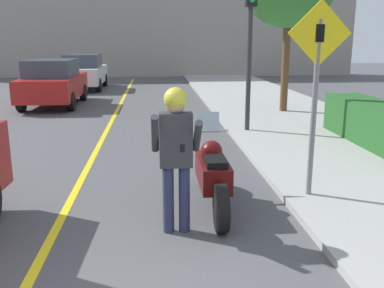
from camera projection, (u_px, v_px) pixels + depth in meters
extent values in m
cube|color=yellow|center=(95.00, 154.00, 9.13)|extent=(0.12, 36.00, 0.01)
cube|color=gray|center=(142.00, 8.00, 27.50)|extent=(28.00, 1.20, 8.68)
cylinder|color=black|center=(221.00, 208.00, 5.38)|extent=(0.14, 0.62, 0.62)
cylinder|color=black|center=(206.00, 170.00, 6.96)|extent=(0.14, 0.62, 0.62)
cube|color=#510C0C|center=(213.00, 172.00, 6.12)|extent=(0.40, 1.12, 0.36)
sphere|color=#510C0C|center=(212.00, 151.00, 6.20)|extent=(0.32, 0.32, 0.32)
cube|color=black|center=(215.00, 162.00, 5.82)|extent=(0.28, 0.48, 0.10)
cylinder|color=silver|center=(208.00, 131.00, 6.54)|extent=(0.62, 0.03, 0.03)
cube|color=silver|center=(208.00, 122.00, 6.58)|extent=(0.36, 0.12, 0.31)
cylinder|color=#282D4C|center=(168.00, 199.00, 5.35)|extent=(0.14, 0.14, 0.87)
cylinder|color=#282D4C|center=(184.00, 199.00, 5.36)|extent=(0.14, 0.14, 0.87)
cube|color=#333338|center=(176.00, 140.00, 5.17)|extent=(0.40, 0.22, 0.67)
cylinder|color=#333338|center=(155.00, 134.00, 5.03)|extent=(0.09, 0.40, 0.51)
cylinder|color=#333338|center=(197.00, 136.00, 5.06)|extent=(0.09, 0.46, 0.46)
sphere|color=tan|center=(175.00, 104.00, 5.07)|extent=(0.24, 0.24, 0.24)
sphere|color=gold|center=(175.00, 99.00, 5.06)|extent=(0.28, 0.28, 0.28)
cube|color=black|center=(182.00, 148.00, 4.92)|extent=(0.06, 0.05, 0.11)
cylinder|color=slate|center=(314.00, 111.00, 6.17)|extent=(0.08, 0.08, 2.55)
cube|color=yellow|center=(320.00, 33.00, 5.90)|extent=(0.91, 0.02, 0.91)
cube|color=black|center=(320.00, 33.00, 5.88)|extent=(0.12, 0.01, 0.24)
cylinder|color=#2D2D30|center=(249.00, 55.00, 10.62)|extent=(0.12, 0.12, 3.80)
sphere|color=green|center=(252.00, 0.00, 10.17)|extent=(0.14, 0.14, 0.14)
cube|color=#235623|center=(381.00, 125.00, 9.30)|extent=(0.90, 4.10, 0.91)
cylinder|color=brown|center=(285.00, 63.00, 13.67)|extent=(0.24, 0.24, 3.06)
cylinder|color=black|center=(41.00, 93.00, 16.95)|extent=(0.22, 0.64, 0.64)
cylinder|color=black|center=(83.00, 92.00, 17.08)|extent=(0.22, 0.64, 0.64)
cylinder|color=black|center=(21.00, 102.00, 14.43)|extent=(0.22, 0.64, 0.64)
cylinder|color=black|center=(71.00, 102.00, 14.57)|extent=(0.22, 0.64, 0.64)
cube|color=#B21E19|center=(54.00, 87.00, 15.66)|extent=(1.80, 4.20, 0.76)
cube|color=#38424C|center=(51.00, 68.00, 15.34)|extent=(1.58, 2.18, 0.60)
cylinder|color=black|center=(73.00, 80.00, 22.19)|extent=(0.22, 0.64, 0.64)
cylinder|color=black|center=(105.00, 80.00, 22.32)|extent=(0.22, 0.64, 0.64)
cylinder|color=black|center=(62.00, 85.00, 19.67)|extent=(0.22, 0.64, 0.64)
cylinder|color=black|center=(99.00, 85.00, 19.81)|extent=(0.22, 0.64, 0.64)
cube|color=white|center=(84.00, 75.00, 20.90)|extent=(1.80, 4.20, 0.76)
cube|color=#38424C|center=(83.00, 61.00, 20.58)|extent=(1.58, 2.18, 0.60)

